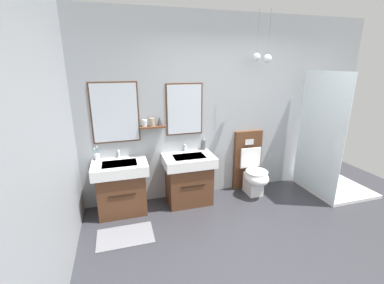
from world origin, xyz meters
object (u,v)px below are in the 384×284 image
object	(u,v)px
vanity_sink_right	(189,178)
toilet	(252,170)
vanity_sink_left	(121,186)
toothbrush_cup	(97,156)
soap_dispenser	(204,145)
shower_tray	(329,168)

from	to	relation	value
vanity_sink_right	toilet	xyz separation A→B (m)	(1.08, 0.02, -0.02)
vanity_sink_left	toothbrush_cup	world-z (taller)	toothbrush_cup
toilet	soap_dispenser	xyz separation A→B (m)	(-0.78, 0.17, 0.46)
toilet	shower_tray	bearing A→B (deg)	-15.74
vanity_sink_left	vanity_sink_right	bearing A→B (deg)	0.00
vanity_sink_left	shower_tray	world-z (taller)	shower_tray
toilet	toothbrush_cup	size ratio (longest dim) A/B	4.84
vanity_sink_right	toothbrush_cup	distance (m)	1.35
toothbrush_cup	vanity_sink_right	bearing A→B (deg)	-8.22
vanity_sink_left	soap_dispenser	xyz separation A→B (m)	(1.29, 0.19, 0.43)
vanity_sink_left	soap_dispenser	distance (m)	1.37
toilet	shower_tray	size ratio (longest dim) A/B	0.51
toilet	shower_tray	distance (m)	1.27
toilet	shower_tray	xyz separation A→B (m)	(1.23, -0.35, 0.03)
vanity_sink_right	toothbrush_cup	size ratio (longest dim) A/B	3.63
toilet	toothbrush_cup	bearing A→B (deg)	176.09
vanity_sink_left	vanity_sink_right	world-z (taller)	same
vanity_sink_left	toilet	world-z (taller)	toilet
vanity_sink_right	soap_dispenser	size ratio (longest dim) A/B	3.90
toothbrush_cup	soap_dispenser	bearing A→B (deg)	0.37
toothbrush_cup	soap_dispenser	size ratio (longest dim) A/B	1.08
vanity_sink_left	soap_dispenser	size ratio (longest dim) A/B	3.90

